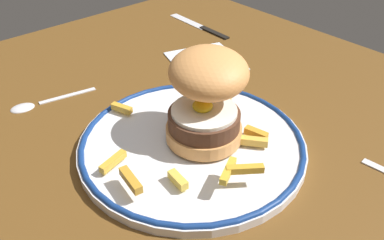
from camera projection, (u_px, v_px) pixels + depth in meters
ground_plane at (184, 192)px, 50.25cm from camera, size 110.74×102.26×4.00cm
dinner_plate at (192, 143)px, 53.68cm from camera, size 29.85×29.85×1.60cm
burger at (207, 95)px, 51.07cm from camera, size 14.59×14.46×11.78cm
fries_pile at (198, 137)px, 51.79cm from camera, size 25.00×25.23×2.86cm
knife at (203, 27)px, 87.43cm from camera, size 18.03×2.07×0.70cm
spoon at (32, 104)px, 62.44cm from camera, size 4.32×13.37×0.90cm
napkin at (205, 60)px, 74.70cm from camera, size 15.44×15.15×0.40cm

